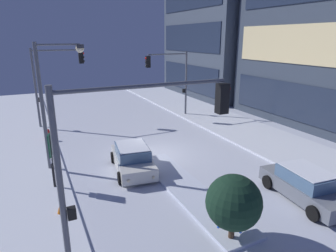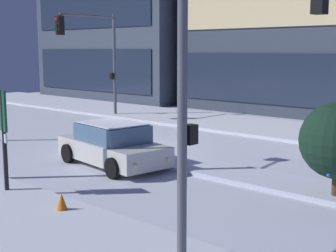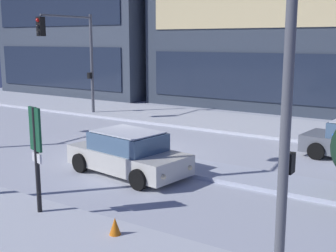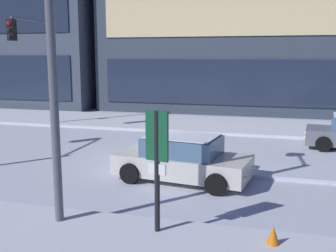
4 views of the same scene
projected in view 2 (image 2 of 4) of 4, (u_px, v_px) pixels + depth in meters
ground at (128, 150)px, 19.32m from camera, size 52.00×52.00×0.00m
curb_strip_far at (244, 125)px, 25.38m from camera, size 52.00×5.20×0.14m
median_strip at (221, 171)px, 15.69m from camera, size 9.00×1.80×0.14m
car_near at (113, 145)px, 16.61m from camera, size 4.59×2.55×1.49m
traffic_light_corner_near_right at (252, 33)px, 10.03m from camera, size 0.32×5.64×6.10m
traffic_light_corner_far_left at (93, 47)px, 27.56m from camera, size 0.32×4.18×6.01m
parking_info_sign at (4, 129)px, 13.09m from camera, size 0.55×0.20×2.87m
construction_cone at (62, 204)px, 11.66m from camera, size 0.36×0.36×0.55m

